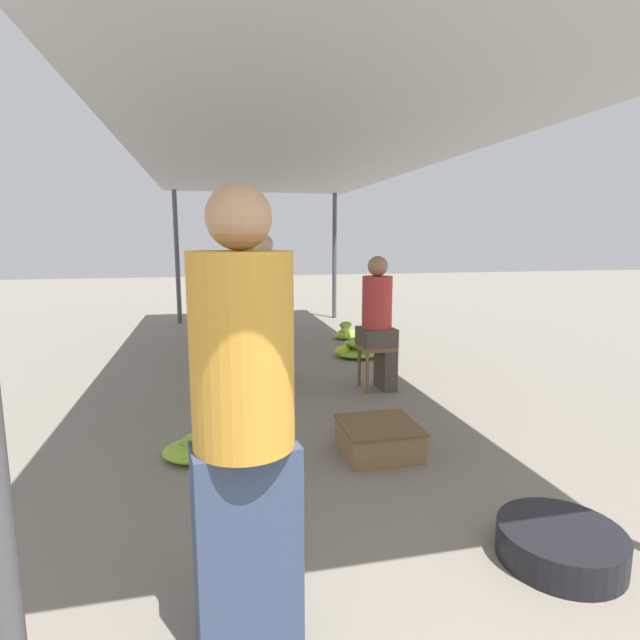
{
  "coord_description": "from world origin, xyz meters",
  "views": [
    {
      "loc": [
        -0.93,
        -0.95,
        1.52
      ],
      "look_at": [
        0.0,
        3.19,
        0.83
      ],
      "focal_mm": 28.0,
      "sensor_mm": 36.0,
      "label": 1
    }
  ],
  "objects_px": {
    "stool": "(376,354)",
    "crate_near": "(379,438)",
    "shopper_walking_mid": "(251,287)",
    "banana_pile_left_1": "(203,447)",
    "vendor_foreground": "(244,420)",
    "vendor_seated": "(379,320)",
    "banana_pile_right_1": "(346,334)",
    "banana_pile_right_0": "(357,350)",
    "banana_pile_left_0": "(210,346)",
    "banana_pile_left_2": "(208,336)",
    "basin_black": "(560,544)",
    "shopper_walking_far": "(264,309)"
  },
  "relations": [
    {
      "from": "stool",
      "to": "crate_near",
      "type": "distance_m",
      "value": 1.58
    },
    {
      "from": "stool",
      "to": "shopper_walking_mid",
      "type": "relative_size",
      "value": 0.28
    },
    {
      "from": "banana_pile_left_1",
      "to": "crate_near",
      "type": "height_order",
      "value": "crate_near"
    },
    {
      "from": "vendor_foreground",
      "to": "vendor_seated",
      "type": "bearing_deg",
      "value": 62.47
    },
    {
      "from": "banana_pile_left_1",
      "to": "banana_pile_right_1",
      "type": "distance_m",
      "value": 4.37
    },
    {
      "from": "vendor_foreground",
      "to": "stool",
      "type": "distance_m",
      "value": 3.4
    },
    {
      "from": "stool",
      "to": "banana_pile_right_0",
      "type": "height_order",
      "value": "stool"
    },
    {
      "from": "banana_pile_left_0",
      "to": "banana_pile_left_2",
      "type": "xyz_separation_m",
      "value": [
        -0.02,
        0.96,
        -0.05
      ]
    },
    {
      "from": "vendor_foreground",
      "to": "crate_near",
      "type": "height_order",
      "value": "vendor_foreground"
    },
    {
      "from": "banana_pile_right_1",
      "to": "basin_black",
      "type": "bearing_deg",
      "value": -94.7
    },
    {
      "from": "banana_pile_right_0",
      "to": "banana_pile_left_1",
      "type": "bearing_deg",
      "value": -126.03
    },
    {
      "from": "vendor_foreground",
      "to": "shopper_walking_far",
      "type": "distance_m",
      "value": 3.36
    },
    {
      "from": "banana_pile_left_1",
      "to": "banana_pile_right_1",
      "type": "xyz_separation_m",
      "value": [
        2.12,
        3.82,
        0.02
      ]
    },
    {
      "from": "banana_pile_right_0",
      "to": "shopper_walking_mid",
      "type": "relative_size",
      "value": 0.39
    },
    {
      "from": "banana_pile_left_1",
      "to": "banana_pile_left_2",
      "type": "xyz_separation_m",
      "value": [
        0.05,
        4.15,
        0.01
      ]
    },
    {
      "from": "shopper_walking_far",
      "to": "crate_near",
      "type": "bearing_deg",
      "value": -71.62
    },
    {
      "from": "vendor_seated",
      "to": "crate_near",
      "type": "bearing_deg",
      "value": -108.96
    },
    {
      "from": "basin_black",
      "to": "banana_pile_right_0",
      "type": "xyz_separation_m",
      "value": [
        0.27,
        4.23,
        0.0
      ]
    },
    {
      "from": "basin_black",
      "to": "banana_pile_right_0",
      "type": "bearing_deg",
      "value": 86.32
    },
    {
      "from": "basin_black",
      "to": "banana_pile_right_1",
      "type": "bearing_deg",
      "value": 85.3
    },
    {
      "from": "banana_pile_left_1",
      "to": "banana_pile_right_1",
      "type": "height_order",
      "value": "banana_pile_right_1"
    },
    {
      "from": "crate_near",
      "to": "banana_pile_left_0",
      "type": "bearing_deg",
      "value": 108.9
    },
    {
      "from": "banana_pile_left_0",
      "to": "crate_near",
      "type": "xyz_separation_m",
      "value": [
        1.16,
        -3.39,
        -0.01
      ]
    },
    {
      "from": "shopper_walking_far",
      "to": "vendor_seated",
      "type": "bearing_deg",
      "value": -17.09
    },
    {
      "from": "banana_pile_left_2",
      "to": "banana_pile_right_0",
      "type": "height_order",
      "value": "banana_pile_right_0"
    },
    {
      "from": "banana_pile_left_2",
      "to": "banana_pile_right_0",
      "type": "distance_m",
      "value": 2.4
    },
    {
      "from": "vendor_foreground",
      "to": "stool",
      "type": "bearing_deg",
      "value": 62.79
    },
    {
      "from": "vendor_seated",
      "to": "banana_pile_left_2",
      "type": "bearing_deg",
      "value": 120.41
    },
    {
      "from": "banana_pile_left_1",
      "to": "stool",
      "type": "bearing_deg",
      "value": 36.48
    },
    {
      "from": "vendor_foreground",
      "to": "banana_pile_left_1",
      "type": "bearing_deg",
      "value": 96.12
    },
    {
      "from": "crate_near",
      "to": "shopper_walking_mid",
      "type": "distance_m",
      "value": 3.88
    },
    {
      "from": "vendor_seated",
      "to": "banana_pile_right_1",
      "type": "xyz_separation_m",
      "value": [
        0.38,
        2.55,
        -0.63
      ]
    },
    {
      "from": "basin_black",
      "to": "banana_pile_right_0",
      "type": "relative_size",
      "value": 0.9
    },
    {
      "from": "banana_pile_left_0",
      "to": "banana_pile_left_2",
      "type": "distance_m",
      "value": 0.96
    },
    {
      "from": "vendor_foreground",
      "to": "banana_pile_left_0",
      "type": "bearing_deg",
      "value": 91.32
    },
    {
      "from": "banana_pile_right_1",
      "to": "shopper_walking_far",
      "type": "xyz_separation_m",
      "value": [
        -1.49,
        -2.21,
        0.73
      ]
    },
    {
      "from": "basin_black",
      "to": "shopper_walking_far",
      "type": "bearing_deg",
      "value": 108.34
    },
    {
      "from": "banana_pile_left_0",
      "to": "banana_pile_left_1",
      "type": "bearing_deg",
      "value": -91.28
    },
    {
      "from": "vendor_foreground",
      "to": "basin_black",
      "type": "relative_size",
      "value": 2.92
    },
    {
      "from": "banana_pile_right_1",
      "to": "shopper_walking_mid",
      "type": "relative_size",
      "value": 0.27
    },
    {
      "from": "shopper_walking_mid",
      "to": "crate_near",
      "type": "bearing_deg",
      "value": -81.34
    },
    {
      "from": "banana_pile_right_0",
      "to": "vendor_seated",
      "type": "bearing_deg",
      "value": -98.37
    },
    {
      "from": "banana_pile_left_0",
      "to": "vendor_seated",
      "type": "bearing_deg",
      "value": -48.89
    },
    {
      "from": "vendor_seated",
      "to": "basin_black",
      "type": "xyz_separation_m",
      "value": [
        -0.06,
        -2.82,
        -0.63
      ]
    },
    {
      "from": "banana_pile_left_1",
      "to": "banana_pile_right_0",
      "type": "relative_size",
      "value": 0.8
    },
    {
      "from": "stool",
      "to": "banana_pile_left_0",
      "type": "relative_size",
      "value": 0.99
    },
    {
      "from": "vendor_seated",
      "to": "banana_pile_left_1",
      "type": "height_order",
      "value": "vendor_seated"
    },
    {
      "from": "basin_black",
      "to": "banana_pile_right_1",
      "type": "height_order",
      "value": "banana_pile_right_1"
    },
    {
      "from": "stool",
      "to": "crate_near",
      "type": "height_order",
      "value": "stool"
    },
    {
      "from": "banana_pile_right_1",
      "to": "shopper_walking_mid",
      "type": "xyz_separation_m",
      "value": [
        -1.46,
        -0.27,
        0.78
      ]
    }
  ]
}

